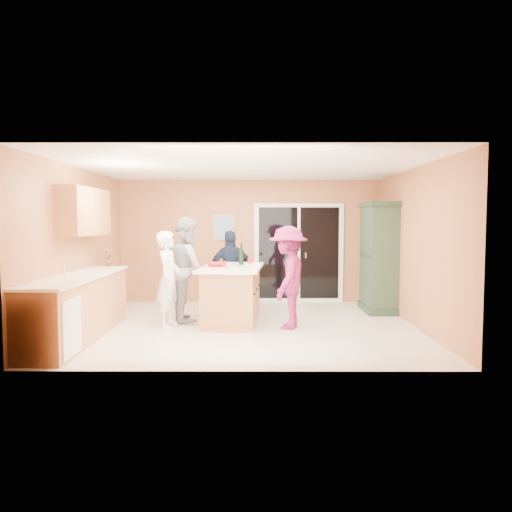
{
  "coord_description": "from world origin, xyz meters",
  "views": [
    {
      "loc": [
        0.18,
        -8.13,
        1.73
      ],
      "look_at": [
        0.15,
        0.1,
        1.15
      ],
      "focal_mm": 35.0,
      "sensor_mm": 36.0,
      "label": 1
    }
  ],
  "objects_px": {
    "woman_white": "(169,279)",
    "woman_navy": "(231,271)",
    "kitchen_island": "(232,296)",
    "woman_grey": "(188,269)",
    "woman_magenta": "(288,277)",
    "green_hutch": "(379,259)"
  },
  "relations": [
    {
      "from": "kitchen_island",
      "to": "woman_grey",
      "type": "relative_size",
      "value": 1.05
    },
    {
      "from": "green_hutch",
      "to": "woman_white",
      "type": "distance_m",
      "value": 4.03
    },
    {
      "from": "woman_grey",
      "to": "woman_navy",
      "type": "height_order",
      "value": "woman_grey"
    },
    {
      "from": "kitchen_island",
      "to": "woman_magenta",
      "type": "xyz_separation_m",
      "value": [
        0.93,
        -0.45,
        0.38
      ]
    },
    {
      "from": "kitchen_island",
      "to": "woman_grey",
      "type": "height_order",
      "value": "woman_grey"
    },
    {
      "from": "woman_white",
      "to": "woman_magenta",
      "type": "distance_m",
      "value": 1.95
    },
    {
      "from": "woman_white",
      "to": "woman_magenta",
      "type": "bearing_deg",
      "value": -86.09
    },
    {
      "from": "woman_navy",
      "to": "woman_grey",
      "type": "bearing_deg",
      "value": 38.44
    },
    {
      "from": "woman_grey",
      "to": "woman_magenta",
      "type": "relative_size",
      "value": 1.09
    },
    {
      "from": "woman_grey",
      "to": "woman_navy",
      "type": "relative_size",
      "value": 1.16
    },
    {
      "from": "green_hutch",
      "to": "woman_grey",
      "type": "xyz_separation_m",
      "value": [
        -3.53,
        -0.89,
        -0.12
      ]
    },
    {
      "from": "woman_white",
      "to": "woman_magenta",
      "type": "height_order",
      "value": "woman_magenta"
    },
    {
      "from": "woman_white",
      "to": "green_hutch",
      "type": "bearing_deg",
      "value": -62.6
    },
    {
      "from": "green_hutch",
      "to": "woman_white",
      "type": "relative_size",
      "value": 1.33
    },
    {
      "from": "woman_white",
      "to": "woman_navy",
      "type": "height_order",
      "value": "woman_white"
    },
    {
      "from": "woman_navy",
      "to": "woman_magenta",
      "type": "distance_m",
      "value": 1.82
    },
    {
      "from": "woman_grey",
      "to": "woman_navy",
      "type": "bearing_deg",
      "value": -52.02
    },
    {
      "from": "green_hutch",
      "to": "woman_magenta",
      "type": "xyz_separation_m",
      "value": [
        -1.82,
        -1.5,
        -0.19
      ]
    },
    {
      "from": "kitchen_island",
      "to": "woman_white",
      "type": "height_order",
      "value": "woman_white"
    },
    {
      "from": "green_hutch",
      "to": "woman_grey",
      "type": "distance_m",
      "value": 3.64
    },
    {
      "from": "woman_grey",
      "to": "woman_white",
      "type": "bearing_deg",
      "value": 140.1
    },
    {
      "from": "kitchen_island",
      "to": "green_hutch",
      "type": "xyz_separation_m",
      "value": [
        2.75,
        1.06,
        0.56
      ]
    }
  ]
}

